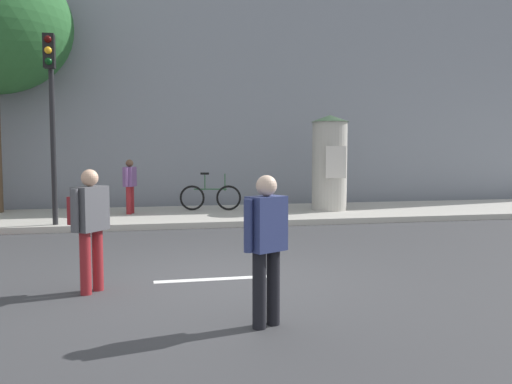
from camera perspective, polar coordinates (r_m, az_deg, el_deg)
ground_plane at (r=7.53m, az=-4.23°, el=-9.52°), size 80.00×80.00×0.00m
sidewalk_curb at (r=14.38m, az=-8.10°, el=-2.63°), size 36.00×4.00×0.15m
lane_markings at (r=7.53m, az=-4.23°, el=-9.49°), size 25.80×0.16×0.01m
building_backdrop at (r=19.61m, az=-9.36°, el=15.00°), size 36.00×5.00×10.92m
traffic_light at (r=12.71m, az=-21.58°, el=9.57°), size 0.24×0.45×4.28m
poster_column at (r=15.14m, az=8.08°, el=3.27°), size 1.10×1.10×2.74m
pedestrian_in_dark_shirt at (r=5.35m, az=1.15°, el=-5.28°), size 0.51×0.40×1.57m
pedestrian_near_pole at (r=6.99m, az=-17.83°, el=-2.88°), size 0.52×0.53×1.59m
pedestrian_tallest at (r=14.47m, az=-13.68°, el=1.05°), size 0.37×0.62×1.47m
bicycle_leaning at (r=14.99m, az=-5.03°, el=-0.53°), size 1.75×0.42×1.09m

